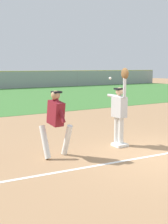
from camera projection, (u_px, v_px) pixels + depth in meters
ground_plane at (164, 156)px, 7.70m from camera, size 79.34×79.34×0.00m
first_base at (120, 145)px, 8.68m from camera, size 0.39×0.39×0.08m
fielder at (120, 108)px, 8.60m from camera, size 0.28×0.89×2.28m
runner at (56, 119)px, 7.49m from camera, size 0.76×0.85×1.72m
baseball at (110, 78)px, 8.13m from camera, size 0.07×0.07×0.07m
parked_car_tan at (29, 80)px, 36.67m from camera, size 4.57×2.47×1.25m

